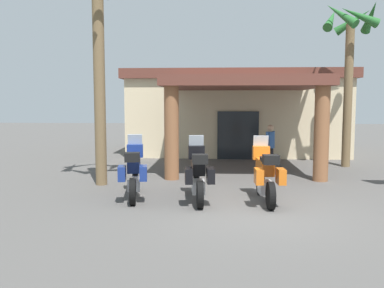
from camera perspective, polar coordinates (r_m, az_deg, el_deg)
name	(u,v)px	position (r m, az deg, el deg)	size (l,w,h in m)	color
ground_plane	(253,212)	(9.77, 8.36, -9.13)	(80.00, 80.00, 0.00)	#514F4C
motel_building	(235,111)	(21.08, 5.96, 4.49)	(10.51, 11.68, 3.98)	beige
motorcycle_blue	(134,172)	(10.96, -7.94, -3.75)	(0.84, 2.20, 1.61)	black
motorcycle_black	(198,174)	(10.52, 0.84, -4.09)	(0.76, 2.21, 1.61)	black
motorcycle_orange	(266,175)	(10.58, 10.02, -4.13)	(0.72, 2.21, 1.61)	black
pedestrian	(270,144)	(15.44, 10.63, -0.03)	(0.37, 0.43, 1.68)	black
palm_tree_roadside	(98,15)	(13.04, -12.73, 16.86)	(2.49, 2.53, 6.92)	brown
palm_tree_near_portico	(350,48)	(17.24, 20.74, 12.15)	(2.11, 2.22, 6.26)	brown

